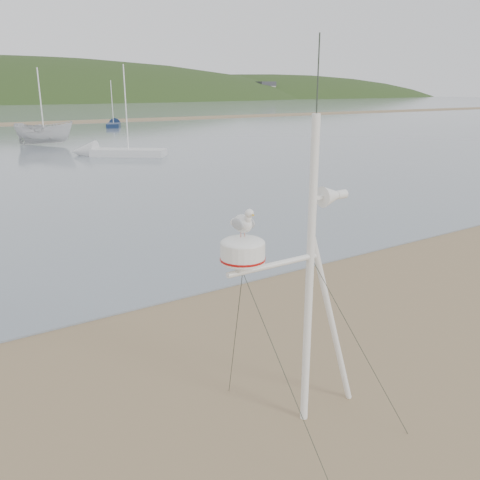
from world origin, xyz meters
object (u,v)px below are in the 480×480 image
sailboat_white_near (104,152)px  sailboat_blue_far (114,124)px  boat_white (42,114)px  mast_rig (306,342)px

sailboat_white_near → sailboat_blue_far: size_ratio=1.10×
sailboat_white_near → sailboat_blue_far: bearing=68.5°
boat_white → sailboat_white_near: sailboat_white_near is taller
boat_white → sailboat_white_near: 10.59m
mast_rig → sailboat_blue_far: (19.18, 59.63, -0.97)m
mast_rig → sailboat_blue_far: size_ratio=0.85×
mast_rig → sailboat_blue_far: bearing=72.2°
mast_rig → sailboat_blue_far: sailboat_blue_far is taller
mast_rig → boat_white: bearing=81.4°
boat_white → sailboat_white_near: size_ratio=0.76×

